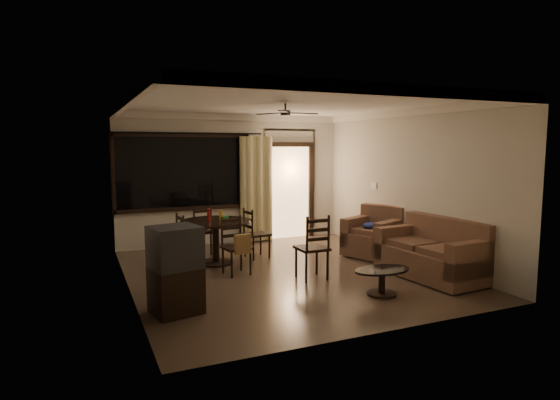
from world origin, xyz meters
name	(u,v)px	position (x,y,z in m)	size (l,w,h in m)	color
ground	(285,273)	(0.00, 0.00, 0.00)	(5.50, 5.50, 0.00)	#7F6651
room_shell	(276,160)	(0.59, 1.77, 1.83)	(5.50, 6.70, 5.50)	beige
dining_table	(216,230)	(-0.89, 1.08, 0.62)	(1.26, 1.26, 1.00)	black
dining_chair_west	(171,254)	(-1.72, 0.96, 0.28)	(0.47, 0.47, 0.95)	black
dining_chair_east	(257,243)	(-0.06, 1.19, 0.28)	(0.47, 0.47, 0.95)	black
dining_chair_south	(237,256)	(-0.78, 0.23, 0.31)	(0.47, 0.52, 0.95)	black
dining_chair_north	(200,240)	(-1.00, 1.86, 0.28)	(0.47, 0.47, 0.95)	black
tv_cabinet	(176,270)	(-2.05, -1.17, 0.56)	(0.68, 0.64, 1.12)	black
sofa	(434,254)	(2.12, -1.19, 0.37)	(1.06, 1.81, 0.93)	#4D2C24
armchair	(375,236)	(2.10, 0.43, 0.39)	(1.22, 1.22, 0.93)	#4D2C24
coffee_table	(382,278)	(0.79, -1.62, 0.25)	(0.86, 0.51, 0.38)	black
side_chair	(312,260)	(0.25, -0.50, 0.31)	(0.47, 0.47, 1.05)	black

